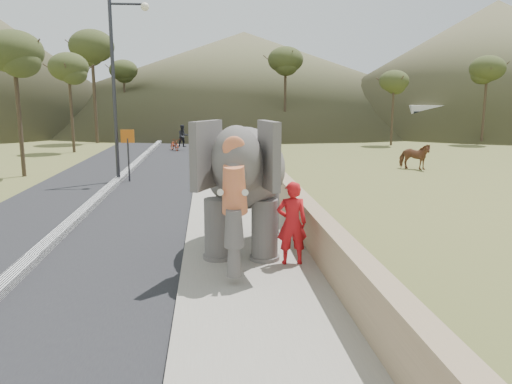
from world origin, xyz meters
The scene contains 15 objects.
ground centered at (0.00, 0.00, 0.00)m, with size 160.00×160.00×0.00m, color olive.
road centered at (-5.00, 10.00, 0.01)m, with size 7.00×120.00×0.03m, color black.
median centered at (-5.00, 10.00, 0.11)m, with size 0.35×120.00×0.22m, color black.
walkway centered at (0.00, 10.00, 0.07)m, with size 3.00×120.00×0.15m, color #9E9687.
parapet centered at (1.65, 10.00, 0.55)m, with size 0.30×120.00×1.10m, color tan.
lamppost centered at (-4.69, 11.92, 4.87)m, with size 1.76×0.36×8.00m.
signboard centered at (-4.50, 11.88, 1.64)m, with size 0.60×0.08×2.40m.
cow centered at (10.18, 14.59, 0.71)m, with size 0.76×1.67×1.41m, color brown.
distant_car centered at (20.94, 34.10, 0.72)m, with size 1.70×4.23×1.44m, color silver.
bus_white centered at (24.23, 35.45, 1.55)m, with size 2.50×11.00×3.10m, color white.
hill_right centered at (36.00, 52.00, 8.00)m, with size 56.00×56.00×16.00m, color brown.
hill_far centered at (5.00, 70.00, 7.00)m, with size 80.00×80.00×14.00m, color brown.
elephant_and_man centered at (0.02, 0.77, 1.71)m, with size 2.81×4.61×3.14m.
motorcyclist centered at (-3.02, 25.69, 0.74)m, with size 1.68×1.76×1.88m.
trees centered at (-0.69, 29.01, 4.11)m, with size 41.91×45.52×9.63m.
Camera 1 is at (-0.86, -11.18, 3.80)m, focal length 35.00 mm.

